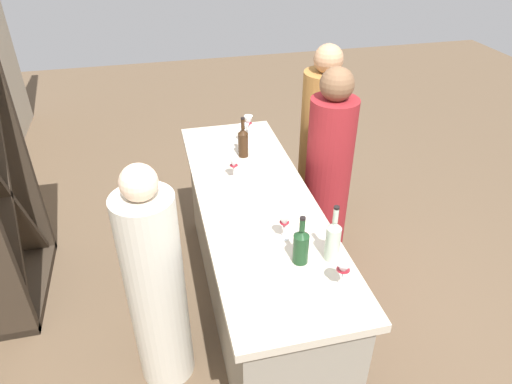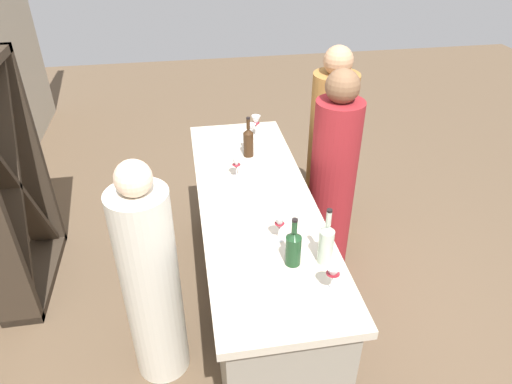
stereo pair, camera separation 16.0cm
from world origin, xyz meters
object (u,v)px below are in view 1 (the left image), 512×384
at_px(wine_glass_near_center, 248,122).
at_px(wine_glass_far_left, 284,223).
at_px(wine_glass_far_center, 234,164).
at_px(wine_bottle_second_left_olive_green, 301,245).
at_px(person_left_guest, 321,148).
at_px(wine_bottle_leftmost_clear_pale, 333,239).
at_px(person_center_guest, 327,182).
at_px(wine_glass_near_left, 343,269).
at_px(person_right_guest, 156,289).
at_px(wine_bottle_center_amber_brown, 243,142).
at_px(wine_glass_near_right, 244,130).

distance_m(wine_glass_near_center, wine_glass_far_left, 1.29).
height_order(wine_glass_far_left, wine_glass_far_center, wine_glass_far_center).
distance_m(wine_bottle_second_left_olive_green, person_left_guest, 1.68).
distance_m(wine_bottle_leftmost_clear_pale, person_left_guest, 1.64).
xyz_separation_m(wine_glass_far_left, person_center_guest, (0.77, -0.57, -0.29)).
xyz_separation_m(wine_glass_far_left, person_left_guest, (1.31, -0.71, -0.30)).
distance_m(wine_glass_near_left, person_right_guest, 1.06).
height_order(wine_bottle_second_left_olive_green, wine_bottle_center_amber_brown, wine_bottle_center_amber_brown).
distance_m(wine_glass_near_center, wine_glass_far_center, 0.63).
bearing_deg(wine_bottle_second_left_olive_green, person_right_guest, 73.34).
height_order(wine_glass_near_left, wine_glass_near_center, wine_glass_near_center).
relative_size(wine_bottle_leftmost_clear_pale, wine_bottle_center_amber_brown, 1.10).
bearing_deg(wine_glass_far_left, wine_bottle_second_left_olive_green, -171.75).
bearing_deg(person_right_guest, wine_glass_near_right, 37.50).
bearing_deg(wine_bottle_second_left_olive_green, wine_glass_near_left, -148.21).
relative_size(wine_bottle_second_left_olive_green, wine_bottle_center_amber_brown, 0.94).
relative_size(wine_glass_near_left, wine_glass_near_center, 0.89).
relative_size(wine_bottle_leftmost_clear_pale, wine_glass_far_left, 2.10).
bearing_deg(wine_glass_near_center, wine_glass_near_right, 149.23).
distance_m(wine_bottle_leftmost_clear_pale, person_center_guest, 1.10).
height_order(wine_bottle_center_amber_brown, wine_glass_far_center, wine_bottle_center_amber_brown).
bearing_deg(wine_glass_near_center, wine_glass_far_center, 158.55).
bearing_deg(person_center_guest, wine_bottle_center_amber_brown, -15.52).
xyz_separation_m(wine_bottle_leftmost_clear_pale, wine_glass_near_left, (-0.21, 0.03, -0.02)).
height_order(wine_glass_near_left, wine_glass_near_right, wine_glass_near_left).
relative_size(wine_bottle_center_amber_brown, person_left_guest, 0.19).
bearing_deg(wine_bottle_second_left_olive_green, person_center_guest, -28.97).
bearing_deg(wine_bottle_center_amber_brown, person_left_guest, -66.26).
bearing_deg(wine_glass_far_center, wine_bottle_center_amber_brown, -23.45).
height_order(wine_bottle_leftmost_clear_pale, wine_glass_near_right, wine_bottle_leftmost_clear_pale).
bearing_deg(wine_bottle_leftmost_clear_pale, wine_glass_near_center, 4.12).
relative_size(wine_glass_near_left, person_center_guest, 0.10).
bearing_deg(person_right_guest, wine_glass_far_center, 29.46).
relative_size(wine_bottle_second_left_olive_green, wine_glass_near_right, 1.87).
height_order(person_left_guest, person_right_guest, person_left_guest).
height_order(wine_bottle_leftmost_clear_pale, wine_glass_near_center, wine_bottle_leftmost_clear_pale).
distance_m(wine_bottle_leftmost_clear_pale, wine_bottle_center_amber_brown, 1.22).
bearing_deg(wine_glass_near_right, wine_glass_near_left, -175.25).
bearing_deg(wine_glass_near_center, wine_glass_near_left, -177.33).
bearing_deg(person_right_guest, wine_glass_near_center, 37.66).
distance_m(wine_glass_near_center, person_right_guest, 1.54).
relative_size(wine_bottle_second_left_olive_green, wine_glass_far_left, 1.80).
relative_size(wine_glass_far_center, person_right_guest, 0.11).
distance_m(wine_glass_near_left, person_left_guest, 1.84).
distance_m(wine_bottle_leftmost_clear_pale, wine_glass_near_center, 1.50).
bearing_deg(person_center_guest, wine_glass_near_right, -33.78).
distance_m(wine_glass_near_left, wine_glass_near_right, 1.62).
height_order(wine_bottle_leftmost_clear_pale, wine_glass_far_center, wine_bottle_leftmost_clear_pale).
relative_size(wine_glass_near_left, wine_glass_near_right, 1.02).
height_order(wine_glass_near_center, person_center_guest, person_center_guest).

